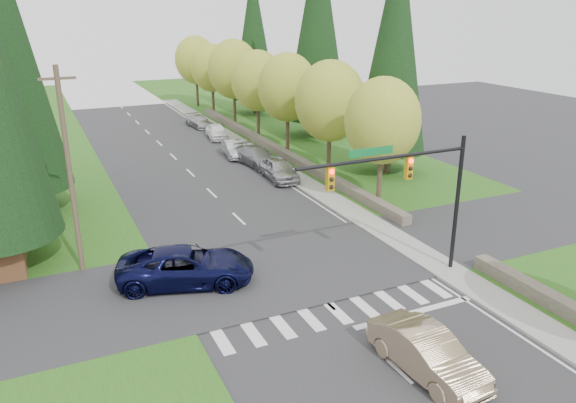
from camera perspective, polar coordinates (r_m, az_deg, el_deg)
ground at (r=22.36m, az=9.23°, el=-14.84°), size 120.00×120.00×0.00m
grass_east at (r=44.18m, az=8.95°, el=2.77°), size 14.00×110.00×0.06m
grass_west at (r=37.29m, az=-26.68°, el=-2.29°), size 14.00×110.00×0.06m
cross_street at (r=28.38m, az=0.22°, el=-6.72°), size 120.00×8.00×0.10m
sidewalk_east at (r=42.92m, az=0.65°, el=2.56°), size 1.80×80.00×0.13m
curb_east at (r=42.58m, az=-0.38°, el=2.42°), size 0.20×80.00×0.13m
stone_wall_north at (r=50.56m, az=-1.51°, el=5.49°), size 0.70×40.00×0.70m
traffic_signal at (r=25.88m, az=12.38°, el=2.08°), size 8.70×0.37×6.80m
utility_pole at (r=28.09m, az=-21.31°, el=2.88°), size 1.60×0.24×10.00m
decid_tree_0 at (r=35.96m, az=9.60°, el=8.07°), size 4.80×4.80×8.37m
decid_tree_1 at (r=41.84m, az=4.30°, el=10.13°), size 5.20×5.20×8.80m
decid_tree_2 at (r=47.91m, az=-0.04°, el=11.51°), size 5.00×5.00×8.82m
decid_tree_3 at (r=54.36m, az=-3.11°, el=12.14°), size 5.00×5.00×8.55m
decid_tree_4 at (r=60.86m, az=-5.56°, el=13.23°), size 5.40×5.40×9.18m
decid_tree_5 at (r=67.46m, az=-7.75°, el=13.29°), size 4.80×4.80×8.30m
decid_tree_6 at (r=74.14m, az=-9.37°, el=14.01°), size 5.20×5.20×8.86m
conifer_e_a at (r=43.05m, az=10.80°, el=15.47°), size 5.44×5.44×17.80m
conifer_e_b at (r=55.48m, az=3.03°, el=17.61°), size 6.12×6.12×19.80m
conifer_e_c at (r=67.86m, az=-3.52°, el=16.64°), size 5.10×5.10×16.80m
sedan_champagne at (r=21.17m, az=13.94°, el=-14.71°), size 2.12×5.08×1.63m
suv_navy at (r=26.91m, az=-10.31°, el=-6.49°), size 6.92×4.70×1.76m
parked_car_a at (r=42.15m, az=-0.91°, el=3.31°), size 2.24×4.93×1.64m
parked_car_b at (r=46.09m, az=-3.16°, el=4.60°), size 2.67×5.36×1.50m
parked_car_c at (r=48.88m, az=-5.51°, el=5.33°), size 2.01×4.38×1.39m
parked_car_d at (r=55.87m, az=-7.25°, el=7.07°), size 2.19×4.42×1.45m
parked_car_e at (r=61.56m, az=-9.00°, el=8.04°), size 2.29×4.56×1.27m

